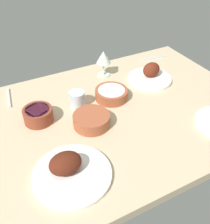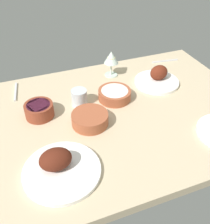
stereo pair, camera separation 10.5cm
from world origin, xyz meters
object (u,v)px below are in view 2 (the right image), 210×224
object	(u,v)px
bowl_cream	(115,94)
spoon_loose	(16,92)
bowl_sauce	(90,119)
plate_far_side	(59,167)
water_tumbler	(79,97)
plate_center_main	(157,78)
wine_glass	(111,59)
bowl_onions	(39,110)
fork_loose	(165,61)

from	to	relation	value
bowl_cream	spoon_loose	bearing A→B (deg)	152.70
bowl_sauce	spoon_loose	distance (cm)	44.95
plate_far_side	water_tumbler	world-z (taller)	plate_far_side
plate_center_main	bowl_sauce	distance (cm)	46.98
plate_far_side	spoon_loose	xyz separation A→B (cm)	(-9.29, 56.11, -2.00)
wine_glass	water_tumbler	size ratio (longest dim) A/B	1.84
bowl_onions	bowl_cream	bearing A→B (deg)	0.44
bowl_onions	water_tumbler	size ratio (longest dim) A/B	1.64
water_tumbler	fork_loose	world-z (taller)	water_tumbler
wine_glass	water_tumbler	distance (cm)	31.07
bowl_onions	water_tumbler	distance (cm)	18.90
bowl_sauce	fork_loose	bearing A→B (deg)	32.44
water_tumbler	spoon_loose	xyz separation A→B (cm)	(-26.94, 20.76, -3.41)
water_tumbler	plate_center_main	bearing A→B (deg)	5.08
bowl_sauce	fork_loose	world-z (taller)	bowl_sauce
bowl_sauce	bowl_cream	xyz separation A→B (cm)	(16.66, 13.21, -0.20)
plate_center_main	spoon_loose	bearing A→B (deg)	166.43
bowl_onions	fork_loose	size ratio (longest dim) A/B	0.78
plate_far_side	bowl_cream	bearing A→B (deg)	44.22
plate_center_main	water_tumbler	world-z (taller)	plate_center_main
plate_center_main	bowl_cream	world-z (taller)	plate_center_main
bowl_sauce	bowl_cream	size ratio (longest dim) A/B	1.00
bowl_sauce	spoon_loose	bearing A→B (deg)	127.12
fork_loose	water_tumbler	bearing A→B (deg)	-151.26
plate_far_side	fork_loose	size ratio (longest dim) A/B	1.70
wine_glass	bowl_onions	bearing A→B (deg)	-153.09
water_tumbler	spoon_loose	world-z (taller)	water_tumbler
spoon_loose	fork_loose	bearing A→B (deg)	99.29
plate_far_side	bowl_sauce	world-z (taller)	plate_far_side
bowl_cream	water_tumbler	xyz separation A→B (cm)	(-16.81, 1.82, 1.18)
bowl_sauce	water_tumbler	distance (cm)	15.06
fork_loose	plate_far_side	bearing A→B (deg)	-135.11
plate_center_main	bowl_cream	bearing A→B (deg)	-167.90
wine_glass	fork_loose	distance (cm)	37.13
bowl_sauce	bowl_cream	bearing A→B (deg)	38.41
spoon_loose	wine_glass	bearing A→B (deg)	96.53
bowl_sauce	water_tumbler	world-z (taller)	water_tumbler
bowl_sauce	water_tumbler	bearing A→B (deg)	90.57
bowl_sauce	wine_glass	size ratio (longest dim) A/B	1.11
plate_center_main	bowl_cream	size ratio (longest dim) A/B	1.48
plate_center_main	bowl_onions	world-z (taller)	plate_center_main
fork_loose	spoon_loose	size ratio (longest dim) A/B	1.00
wine_glass	plate_far_side	bearing A→B (deg)	-126.95
water_tumbler	bowl_sauce	bearing A→B (deg)	-89.43
plate_far_side	fork_loose	world-z (taller)	plate_far_side
bowl_onions	fork_loose	distance (cm)	81.88
wine_glass	fork_loose	world-z (taller)	wine_glass
bowl_sauce	spoon_loose	xyz separation A→B (cm)	(-27.09, 35.79, -2.43)
water_tumbler	spoon_loose	distance (cm)	34.18
bowl_onions	plate_center_main	bearing A→B (deg)	5.47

